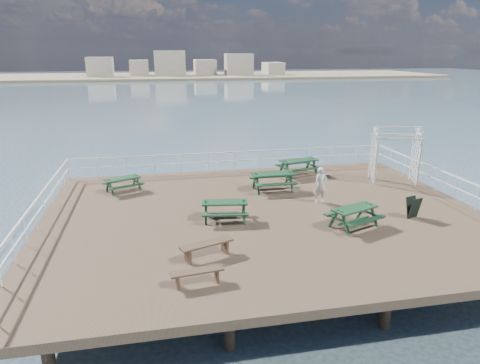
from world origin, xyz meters
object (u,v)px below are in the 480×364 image
object	(u,v)px
picnic_table_c	(299,164)
trellis_arbor	(395,157)
picnic_table_e	(354,213)
picnic_table_d	(225,207)
flat_bench_near	(207,246)
flat_bench_far	(197,274)
picnic_table_a	(123,181)
person	(321,185)
picnic_table_b	(273,178)

from	to	relation	value
picnic_table_c	trellis_arbor	bearing A→B (deg)	-38.12
picnic_table_e	picnic_table_d	bearing A→B (deg)	139.15
picnic_table_c	flat_bench_near	bearing A→B (deg)	-138.46
picnic_table_c	picnic_table_d	size ratio (longest dim) A/B	1.19
picnic_table_d	flat_bench_near	world-z (taller)	picnic_table_d
picnic_table_e	flat_bench_near	bearing A→B (deg)	172.51
picnic_table_c	flat_bench_far	size ratio (longest dim) A/B	1.50
picnic_table_a	flat_bench_near	distance (m)	8.21
flat_bench_far	trellis_arbor	xyz separation A→B (m)	(10.96, 8.19, 0.94)
trellis_arbor	person	size ratio (longest dim) A/B	1.78
picnic_table_a	trellis_arbor	xyz separation A→B (m)	(13.52, -1.04, 0.77)
trellis_arbor	person	bearing A→B (deg)	-139.40
picnic_table_d	flat_bench_far	xyz separation A→B (m)	(-1.60, -4.71, -0.23)
picnic_table_e	flat_bench_near	world-z (taller)	picnic_table_e
flat_bench_near	flat_bench_far	size ratio (longest dim) A/B	1.17
picnic_table_d	person	size ratio (longest dim) A/B	1.23
picnic_table_c	trellis_arbor	xyz separation A→B (m)	(4.40, -2.03, 0.64)
picnic_table_b	flat_bench_far	world-z (taller)	picnic_table_b
picnic_table_b	picnic_table_c	world-z (taller)	picnic_table_c
picnic_table_e	trellis_arbor	world-z (taller)	trellis_arbor
picnic_table_d	picnic_table_b	bearing A→B (deg)	56.57
picnic_table_b	picnic_table_d	bearing A→B (deg)	-132.38
picnic_table_a	flat_bench_far	xyz separation A→B (m)	(2.56, -9.23, -0.17)
picnic_table_a	person	size ratio (longest dim) A/B	1.25
picnic_table_b	flat_bench_far	xyz separation A→B (m)	(-4.49, -7.99, -0.29)
flat_bench_near	person	distance (m)	7.06
flat_bench_near	picnic_table_a	bearing A→B (deg)	91.92
picnic_table_c	picnic_table_a	bearing A→B (deg)	172.95
picnic_table_a	trellis_arbor	world-z (taller)	trellis_arbor
picnic_table_e	flat_bench_near	distance (m)	5.99
picnic_table_b	trellis_arbor	world-z (taller)	trellis_arbor
picnic_table_c	person	bearing A→B (deg)	-109.51
picnic_table_a	picnic_table_d	world-z (taller)	picnic_table_d
picnic_table_d	picnic_table_a	bearing A→B (deg)	140.67
flat_bench_far	picnic_table_a	bearing A→B (deg)	98.21
picnic_table_e	picnic_table_a	bearing A→B (deg)	123.88
picnic_table_c	flat_bench_far	world-z (taller)	picnic_table_c
picnic_table_b	picnic_table_d	distance (m)	4.37
picnic_table_a	flat_bench_near	world-z (taller)	picnic_table_a
flat_bench_far	picnic_table_b	bearing A→B (deg)	53.35
picnic_table_b	picnic_table_c	bearing A→B (deg)	46.39
flat_bench_far	picnic_table_e	bearing A→B (deg)	18.33
picnic_table_c	flat_bench_near	size ratio (longest dim) A/B	1.28
picnic_table_b	picnic_table_e	world-z (taller)	picnic_table_b
picnic_table_a	picnic_table_b	size ratio (longest dim) A/B	0.99
trellis_arbor	picnic_table_a	bearing A→B (deg)	-169.00
flat_bench_far	picnic_table_c	bearing A→B (deg)	50.04
picnic_table_d	flat_bench_near	size ratio (longest dim) A/B	1.08
picnic_table_d	flat_bench_far	size ratio (longest dim) A/B	1.26
picnic_table_d	trellis_arbor	size ratio (longest dim) A/B	0.69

